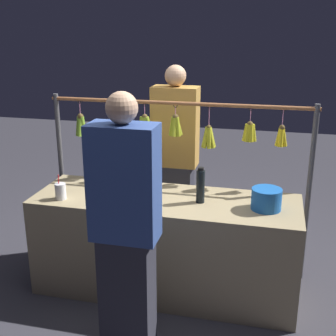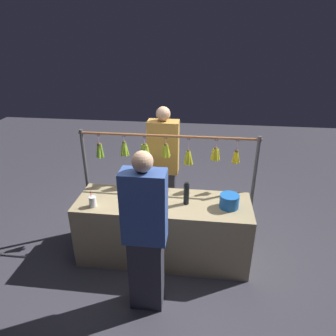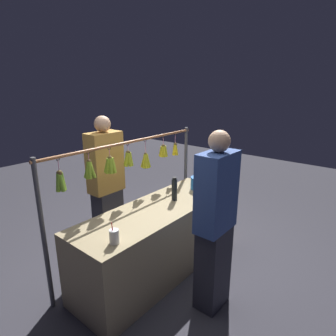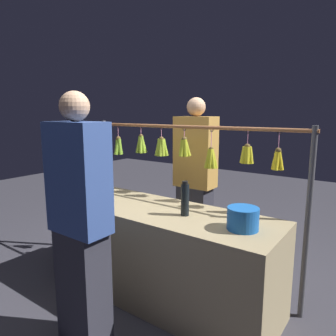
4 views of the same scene
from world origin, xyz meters
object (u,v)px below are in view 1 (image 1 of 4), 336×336
at_px(drink_cup, 61,191).
at_px(vendor_person, 175,161).
at_px(water_bottle, 200,186).
at_px(customer_person, 126,233).
at_px(blue_bucket, 266,199).

height_order(drink_cup, vendor_person, vendor_person).
bearing_deg(drink_cup, water_bottle, -169.97).
xyz_separation_m(drink_cup, vendor_person, (-0.69, -0.96, 0.00)).
bearing_deg(customer_person, vendor_person, -88.97).
relative_size(water_bottle, vendor_person, 0.16).
distance_m(blue_bucket, vendor_person, 1.18).
xyz_separation_m(blue_bucket, vendor_person, (0.87, -0.80, -0.01)).
relative_size(drink_cup, vendor_person, 0.11).
height_order(water_bottle, drink_cup, water_bottle).
bearing_deg(blue_bucket, customer_person, 41.00).
bearing_deg(vendor_person, blue_bucket, 137.44).
height_order(water_bottle, blue_bucket, water_bottle).
distance_m(drink_cup, vendor_person, 1.19).
distance_m(vendor_person, customer_person, 1.52).
xyz_separation_m(water_bottle, vendor_person, (0.37, -0.78, -0.07)).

